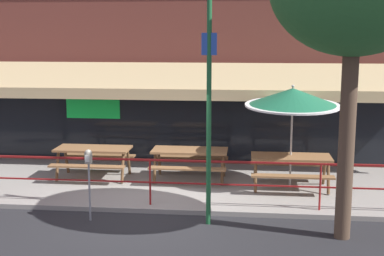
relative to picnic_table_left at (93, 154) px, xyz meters
name	(u,v)px	position (x,y,z in m)	size (l,w,h in m)	color
ground_plane	(148,214)	(1.75, -2.19, -0.71)	(120.00, 120.00, 0.00)	#232326
patio_deck	(163,184)	(1.75, -0.19, -0.66)	(15.00, 4.00, 0.10)	gray
restaurant_building	(175,30)	(1.75, 2.04, 2.99)	(15.00, 1.60, 7.45)	brown
patio_railing	(150,172)	(1.75, -1.89, 0.09)	(13.84, 0.04, 0.97)	maroon
picnic_table_left	(93,154)	(0.00, 0.00, 0.00)	(1.80, 1.42, 0.76)	brown
picnic_table_centre	(190,156)	(2.37, 0.04, 0.00)	(1.80, 1.42, 0.76)	brown
picnic_table_right	(291,163)	(4.73, -0.40, 0.00)	(1.80, 1.42, 0.76)	brown
patio_umbrella_right	(293,98)	(4.73, -0.29, 1.47)	(2.14, 2.14, 2.38)	#B7B2A8
parking_meter_near	(89,163)	(0.71, -2.70, 0.44)	(0.15, 0.16, 1.42)	gray
street_sign_pole	(209,98)	(3.01, -2.64, 1.72)	(0.28, 0.09, 4.75)	#1E6033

